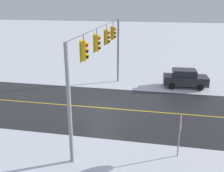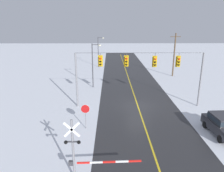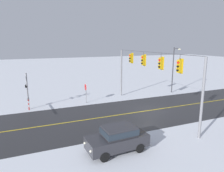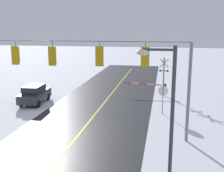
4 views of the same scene
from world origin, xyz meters
The scene contains 6 objects.
ground_plane centered at (0.00, 0.00, 0.00)m, with size 160.00×160.00×0.00m, color silver.
signal_span centered at (0.04, -0.01, 4.37)m, with size 14.20×0.47×6.22m.
stop_sign centered at (-5.45, -5.43, 1.71)m, with size 0.80×0.09×2.35m.
railroad_crossing centered at (-5.06, -11.89, 1.96)m, with size 4.61×0.31×4.00m.
parked_car_charcoal centered at (6.38, -6.57, 0.95)m, with size 1.97×4.26×1.74m.
streetlamp_near centered at (-5.59, 7.58, 3.92)m, with size 1.39×0.28×6.50m.
Camera 4 is at (-5.45, 17.44, 7.15)m, focal length 45.46 mm.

